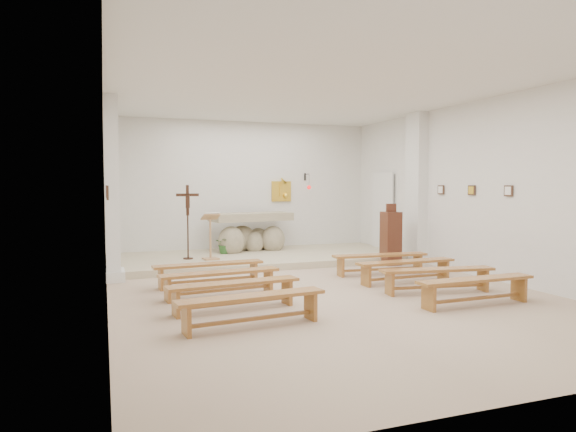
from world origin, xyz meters
name	(u,v)px	position (x,y,z in m)	size (l,w,h in m)	color
ground	(317,288)	(0.00, 0.00, 0.00)	(7.00, 10.00, 0.00)	#C9AE91
wall_left	(106,190)	(-3.49, 0.00, 1.75)	(0.02, 10.00, 3.50)	white
wall_right	(479,189)	(3.49, 0.00, 1.75)	(0.02, 10.00, 3.50)	white
wall_back	(244,188)	(0.00, 4.99, 1.75)	(7.00, 0.02, 3.50)	white
ceiling	(317,89)	(0.00, 0.00, 3.49)	(7.00, 10.00, 0.02)	silver
sanctuary_platform	(260,258)	(0.00, 3.50, 0.07)	(6.98, 3.00, 0.15)	#C3B696
pilaster_left	(112,189)	(-3.37, 2.00, 1.75)	(0.26, 0.55, 3.50)	white
pilaster_right	(416,188)	(3.37, 2.00, 1.75)	(0.26, 0.55, 3.50)	white
gold_wall_relief	(281,191)	(1.05, 4.96, 1.65)	(0.55, 0.04, 0.55)	yellow
sanctuary_lamp	(309,186)	(1.75, 4.71, 1.81)	(0.11, 0.36, 0.44)	black
station_frame_left_front	(108,193)	(-3.47, -0.80, 1.72)	(0.03, 0.20, 0.20)	#422A1D
station_frame_left_mid	(107,192)	(-3.47, 0.20, 1.72)	(0.03, 0.20, 0.20)	#422A1D
station_frame_left_rear	(107,191)	(-3.47, 1.20, 1.72)	(0.03, 0.20, 0.20)	#422A1D
station_frame_right_front	(508,191)	(3.47, -0.80, 1.72)	(0.03, 0.20, 0.20)	#422A1D
station_frame_right_mid	(472,190)	(3.47, 0.20, 1.72)	(0.03, 0.20, 0.20)	#422A1D
station_frame_right_rear	(441,190)	(3.47, 1.20, 1.72)	(0.03, 0.20, 0.20)	#422A1D
radiator_left	(110,261)	(-3.43, 2.70, 0.27)	(0.10, 0.85, 0.52)	silver
radiator_right	(401,247)	(3.43, 2.70, 0.27)	(0.10, 0.85, 0.52)	silver
altar	(250,235)	(-0.02, 4.27, 0.56)	(2.14, 1.09, 1.06)	tan
lectern	(211,236)	(-1.28, 3.08, 0.68)	(0.42, 0.37, 1.07)	tan
crucifix_stand	(188,216)	(-1.75, 3.34, 1.12)	(0.51, 0.22, 1.68)	#341A10
potted_plant	(224,243)	(-0.76, 3.97, 0.40)	(0.44, 0.38, 0.49)	#2C5F26
donation_pedestal	(391,238)	(2.64, 1.90, 0.62)	(0.38, 0.38, 1.40)	#502816
bench_left_front	(209,269)	(-1.76, 0.84, 0.32)	(2.00, 0.44, 0.42)	olive
bench_right_front	(380,259)	(1.76, 0.84, 0.32)	(2.01, 0.47, 0.42)	olive
bench_left_second	(220,278)	(-1.76, -0.11, 0.32)	(2.01, 0.53, 0.42)	olive
bench_right_second	(406,266)	(1.76, -0.11, 0.32)	(2.00, 0.40, 0.42)	olive
bench_left_third	(234,289)	(-1.76, -1.06, 0.32)	(2.01, 0.54, 0.42)	olive
bench_right_third	(437,275)	(1.76, -1.06, 0.32)	(2.01, 0.59, 0.42)	olive
bench_left_fourth	(252,303)	(-1.76, -2.01, 0.32)	(2.01, 0.54, 0.42)	olive
bench_right_fourth	(476,285)	(1.76, -2.01, 0.32)	(2.00, 0.38, 0.42)	olive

